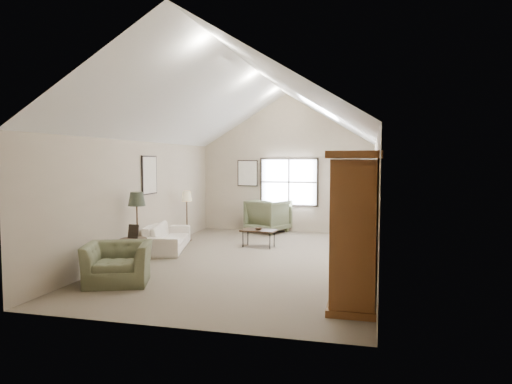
% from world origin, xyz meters
% --- Properties ---
extents(room_shell, '(5.01, 8.01, 4.00)m').
position_xyz_m(room_shell, '(0.00, 0.00, 3.21)').
color(room_shell, '#756853').
rests_on(room_shell, ground).
extents(window, '(1.72, 0.08, 1.42)m').
position_xyz_m(window, '(0.10, 3.96, 1.45)').
color(window, black).
rests_on(window, room_shell).
extents(skylight, '(0.80, 1.20, 0.52)m').
position_xyz_m(skylight, '(1.30, 0.90, 3.22)').
color(skylight, white).
rests_on(skylight, room_shell).
extents(wall_art, '(1.97, 3.71, 0.88)m').
position_xyz_m(wall_art, '(-1.88, 1.94, 1.73)').
color(wall_art, black).
rests_on(wall_art, room_shell).
extents(armoire, '(0.60, 1.50, 2.20)m').
position_xyz_m(armoire, '(2.18, -2.40, 1.10)').
color(armoire, brown).
rests_on(armoire, ground).
extents(tv_alcove, '(0.32, 1.30, 2.10)m').
position_xyz_m(tv_alcove, '(2.34, 1.60, 1.15)').
color(tv_alcove, white).
rests_on(tv_alcove, ground).
extents(media_console, '(0.34, 1.18, 0.60)m').
position_xyz_m(media_console, '(2.32, 1.60, 0.30)').
color(media_console, '#382316').
rests_on(media_console, ground).
extents(tv_panel, '(0.05, 0.90, 0.55)m').
position_xyz_m(tv_panel, '(2.32, 1.60, 0.92)').
color(tv_panel, black).
rests_on(tv_panel, media_console).
extents(sofa, '(1.34, 2.25, 0.62)m').
position_xyz_m(sofa, '(-2.20, 0.61, 0.31)').
color(sofa, white).
rests_on(sofa, ground).
extents(armchair_near, '(1.31, 1.23, 0.69)m').
position_xyz_m(armchair_near, '(-1.73, -2.32, 0.34)').
color(armchair_near, '#5E5F42').
rests_on(armchair_near, ground).
extents(armchair_far, '(1.37, 1.38, 0.95)m').
position_xyz_m(armchair_far, '(-0.46, 3.70, 0.48)').
color(armchair_far, '#606849').
rests_on(armchair_far, ground).
extents(coffee_table, '(0.87, 0.55, 0.42)m').
position_xyz_m(coffee_table, '(-0.18, 1.40, 0.21)').
color(coffee_table, '#312314').
rests_on(coffee_table, ground).
extents(bowl, '(0.22, 0.22, 0.05)m').
position_xyz_m(bowl, '(-0.18, 1.40, 0.45)').
color(bowl, '#3B2518').
rests_on(bowl, coffee_table).
extents(side_table, '(0.65, 0.65, 0.53)m').
position_xyz_m(side_table, '(-2.18, -0.99, 0.26)').
color(side_table, '#382817').
rests_on(side_table, ground).
extents(side_chair, '(0.45, 0.45, 1.05)m').
position_xyz_m(side_chair, '(1.88, 2.31, 0.52)').
color(side_chair, maroon).
rests_on(side_chair, ground).
extents(tripod_lamp, '(0.54, 0.54, 1.67)m').
position_xyz_m(tripod_lamp, '(1.61, 3.70, 0.83)').
color(tripod_lamp, white).
rests_on(tripod_lamp, ground).
extents(dark_lamp, '(0.43, 0.43, 1.47)m').
position_xyz_m(dark_lamp, '(-2.20, -0.79, 0.73)').
color(dark_lamp, '#24291D').
rests_on(dark_lamp, ground).
extents(tan_lamp, '(0.32, 0.32, 1.32)m').
position_xyz_m(tan_lamp, '(-2.20, 1.81, 0.66)').
color(tan_lamp, tan).
rests_on(tan_lamp, ground).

